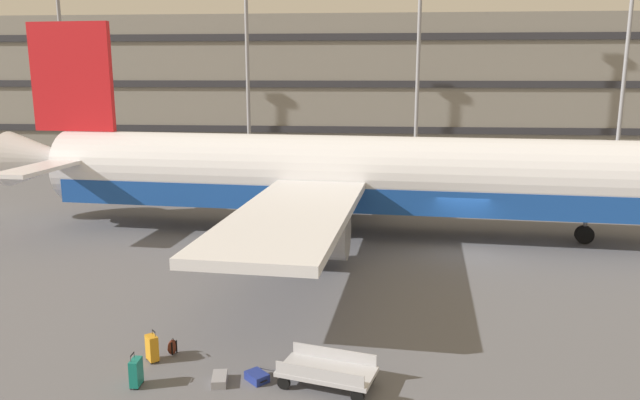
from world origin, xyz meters
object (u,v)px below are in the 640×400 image
suitcase_navy (257,377)px  baggage_cart (327,371)px  suitcase_upright (220,379)px  airliner (338,176)px  suitcase_silver (136,372)px  backpack_large (172,347)px  suitcase_black (152,348)px

suitcase_navy → baggage_cart: 1.98m
suitcase_upright → airliner: bearing=81.6°
suitcase_silver → backpack_large: suitcase_silver is taller
baggage_cart → backpack_large: bearing=162.6°
suitcase_navy → suitcase_upright: bearing=-168.5°
backpack_large → suitcase_upright: bearing=-40.7°
suitcase_silver → backpack_large: size_ratio=1.80×
backpack_large → baggage_cart: bearing=-17.4°
suitcase_upright → backpack_large: 2.46m
suitcase_black → suitcase_silver: size_ratio=1.00×
suitcase_silver → suitcase_navy: size_ratio=1.25×
airliner → suitcase_navy: airliner is taller
airliner → suitcase_navy: 16.47m
suitcase_upright → baggage_cart: size_ratio=0.25×
airliner → suitcase_black: airliner is taller
suitcase_upright → suitcase_silver: 2.27m
airliner → suitcase_silver: (-4.65, -16.70, -2.63)m
suitcase_upright → suitcase_silver: size_ratio=0.88×
suitcase_black → baggage_cart: (5.26, -1.02, -0.00)m
backpack_large → baggage_cart: (4.82, -1.51, 0.20)m
suitcase_upright → suitcase_silver: suitcase_silver is taller
backpack_large → airliner: bearing=73.8°
suitcase_upright → baggage_cart: (2.96, 0.09, 0.31)m
suitcase_navy → backpack_large: backpack_large is taller
baggage_cart → airliner: bearing=91.9°
baggage_cart → suitcase_navy: bearing=176.7°
suitcase_upright → suitcase_black: 2.58m
suitcase_black → suitcase_silver: (0.08, -1.47, -0.01)m
suitcase_upright → suitcase_black: bearing=154.1°
suitcase_silver → suitcase_navy: 3.29m
suitcase_black → suitcase_silver: 1.47m
airliner → backpack_large: size_ratio=72.48×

